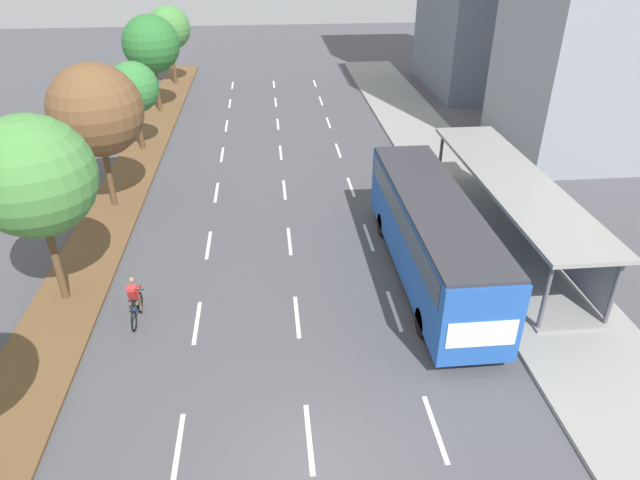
# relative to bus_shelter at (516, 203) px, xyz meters

# --- Properties ---
(ground_plane) EXTENTS (140.00, 140.00, 0.00)m
(ground_plane) POSITION_rel_bus_shelter_xyz_m (-9.53, -10.87, -1.87)
(ground_plane) COLOR #4C4C51
(median_strip) EXTENTS (2.60, 52.00, 0.12)m
(median_strip) POSITION_rel_bus_shelter_xyz_m (-17.83, 9.13, -1.81)
(median_strip) COLOR brown
(median_strip) RESTS_ON ground
(sidewalk_right) EXTENTS (4.50, 52.00, 0.15)m
(sidewalk_right) POSITION_rel_bus_shelter_xyz_m (-0.28, 9.13, -1.79)
(sidewalk_right) COLOR gray
(sidewalk_right) RESTS_ON ground
(lane_divider_left) EXTENTS (0.14, 45.46, 0.01)m
(lane_divider_left) POSITION_rel_bus_shelter_xyz_m (-13.03, 6.36, -1.86)
(lane_divider_left) COLOR white
(lane_divider_left) RESTS_ON ground
(lane_divider_center) EXTENTS (0.14, 45.46, 0.01)m
(lane_divider_center) POSITION_rel_bus_shelter_xyz_m (-9.53, 6.36, -1.86)
(lane_divider_center) COLOR white
(lane_divider_center) RESTS_ON ground
(lane_divider_right) EXTENTS (0.14, 45.46, 0.01)m
(lane_divider_right) POSITION_rel_bus_shelter_xyz_m (-6.03, 6.36, -1.86)
(lane_divider_right) COLOR white
(lane_divider_right) RESTS_ON ground
(bus_shelter) EXTENTS (2.90, 13.07, 2.86)m
(bus_shelter) POSITION_rel_bus_shelter_xyz_m (0.00, 0.00, 0.00)
(bus_shelter) COLOR gray
(bus_shelter) RESTS_ON sidewalk_right
(bus) EXTENTS (2.54, 11.29, 3.37)m
(bus) POSITION_rel_bus_shelter_xyz_m (-4.28, -2.29, 0.20)
(bus) COLOR #2356B2
(bus) RESTS_ON ground
(cyclist) EXTENTS (0.46, 1.82, 1.71)m
(cyclist) POSITION_rel_bus_shelter_xyz_m (-15.09, -4.04, -1.08)
(cyclist) COLOR black
(cyclist) RESTS_ON ground
(median_tree_second) EXTENTS (4.07, 4.07, 6.84)m
(median_tree_second) POSITION_rel_bus_shelter_xyz_m (-17.96, -2.54, 3.04)
(median_tree_second) COLOR brown
(median_tree_second) RESTS_ON median_strip
(median_tree_third) EXTENTS (4.19, 4.19, 6.76)m
(median_tree_third) POSITION_rel_bus_shelter_xyz_m (-17.87, 5.22, 2.91)
(median_tree_third) COLOR brown
(median_tree_third) RESTS_ON median_strip
(median_tree_fourth) EXTENTS (2.93, 2.93, 5.15)m
(median_tree_fourth) POSITION_rel_bus_shelter_xyz_m (-17.86, 12.98, 1.92)
(median_tree_fourth) COLOR brown
(median_tree_fourth) RESTS_ON median_strip
(median_tree_fifth) EXTENTS (3.89, 3.89, 6.60)m
(median_tree_fifth) POSITION_rel_bus_shelter_xyz_m (-17.95, 20.74, 2.90)
(median_tree_fifth) COLOR brown
(median_tree_fifth) RESTS_ON median_strip
(median_tree_farthest) EXTENTS (3.42, 3.42, 6.19)m
(median_tree_farthest) POSITION_rel_bus_shelter_xyz_m (-17.80, 28.50, 2.71)
(median_tree_farthest) COLOR brown
(median_tree_farthest) RESTS_ON median_strip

